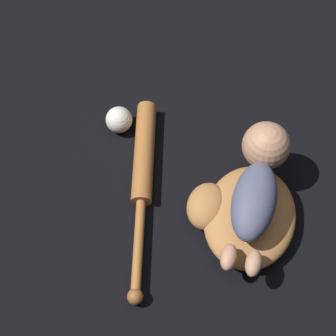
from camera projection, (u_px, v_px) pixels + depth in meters
ground_plane at (260, 210)px, 1.44m from camera, size 6.00×6.00×0.00m
baseball_glove at (242, 215)px, 1.39m from camera, size 0.30×0.29×0.08m
baby_figure at (259, 179)px, 1.34m from camera, size 0.39×0.13×0.12m
baseball_bat at (143, 171)px, 1.47m from camera, size 0.55×0.21×0.05m
baseball at (119, 120)px, 1.54m from camera, size 0.07×0.07×0.07m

